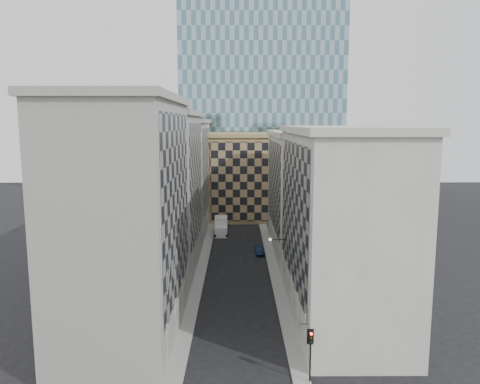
{
  "coord_description": "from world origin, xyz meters",
  "views": [
    {
      "loc": [
        -0.02,
        -34.5,
        21.12
      ],
      "look_at": [
        0.26,
        15.23,
        13.69
      ],
      "focal_mm": 35.0,
      "sensor_mm": 36.0,
      "label": 1
    }
  ],
  "objects": [
    {
      "name": "bracket_lamp",
      "position": [
        4.38,
        24.0,
        6.2
      ],
      "size": [
        1.98,
        0.36,
        0.36
      ],
      "color": "black",
      "rests_on": "ground"
    },
    {
      "name": "bldg_left_c",
      "position": [
        -10.88,
        55.0,
        10.83
      ],
      "size": [
        10.8,
        22.8,
        21.7
      ],
      "color": "#9C998D",
      "rests_on": "ground"
    },
    {
      "name": "bldg_left_a",
      "position": [
        -10.88,
        11.0,
        11.82
      ],
      "size": [
        10.8,
        22.8,
        23.7
      ],
      "color": "#9C998D",
      "rests_on": "ground"
    },
    {
      "name": "bldg_right_a",
      "position": [
        10.88,
        15.0,
        10.32
      ],
      "size": [
        10.8,
        26.8,
        20.7
      ],
      "color": "#BBB7AB",
      "rests_on": "ground"
    },
    {
      "name": "box_truck",
      "position": [
        -3.14,
        52.39,
        1.41
      ],
      "size": [
        2.55,
        5.96,
        3.24
      ],
      "rotation": [
        0.0,
        0.0,
        0.02
      ],
      "color": "white",
      "rests_on": "ground"
    },
    {
      "name": "dark_car",
      "position": [
        3.5,
        38.69,
        0.63
      ],
      "size": [
        1.45,
        3.88,
        1.26
      ],
      "primitive_type": "imported",
      "rotation": [
        0.0,
        0.0,
        0.03
      ],
      "color": "#0D1A31",
      "rests_on": "ground"
    },
    {
      "name": "traffic_light",
      "position": [
        5.9,
        1.04,
        3.32
      ],
      "size": [
        0.56,
        0.47,
        4.42
      ],
      "rotation": [
        0.0,
        0.0,
        0.02
      ],
      "color": "black",
      "rests_on": "sidewalk_east"
    },
    {
      "name": "tan_block",
      "position": [
        2.0,
        67.9,
        9.44
      ],
      "size": [
        16.8,
        14.8,
        18.8
      ],
      "color": "tan",
      "rests_on": "ground"
    },
    {
      "name": "bldg_right_b",
      "position": [
        10.89,
        42.0,
        9.85
      ],
      "size": [
        10.8,
        28.8,
        19.7
      ],
      "color": "#BBB7AB",
      "rests_on": "ground"
    },
    {
      "name": "sidewalk_east",
      "position": [
        5.25,
        30.0,
        0.07
      ],
      "size": [
        1.5,
        100.0,
        0.15
      ],
      "primitive_type": "cube",
      "color": "#979892",
      "rests_on": "ground"
    },
    {
      "name": "church_tower",
      "position": [
        0.0,
        82.0,
        26.95
      ],
      "size": [
        7.2,
        7.2,
        51.5
      ],
      "color": "#302A25",
      "rests_on": "ground"
    },
    {
      "name": "shop_sign",
      "position": [
        5.42,
        3.0,
        3.84
      ],
      "size": [
        0.78,
        0.68,
        0.76
      ],
      "rotation": [
        0.0,
        0.0,
        0.03
      ],
      "color": "black",
      "rests_on": "ground"
    },
    {
      "name": "flagpoles_left",
      "position": [
        -5.9,
        6.0,
        8.0
      ],
      "size": [
        0.1,
        6.33,
        2.33
      ],
      "color": "gray",
      "rests_on": "ground"
    },
    {
      "name": "bldg_left_b",
      "position": [
        -10.88,
        33.0,
        11.32
      ],
      "size": [
        10.8,
        22.8,
        22.7
      ],
      "color": "gray",
      "rests_on": "ground"
    },
    {
      "name": "sidewalk_west",
      "position": [
        -5.25,
        30.0,
        0.07
      ],
      "size": [
        1.5,
        100.0,
        0.15
      ],
      "primitive_type": "cube",
      "color": "#979892",
      "rests_on": "ground"
    }
  ]
}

